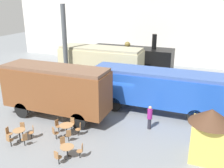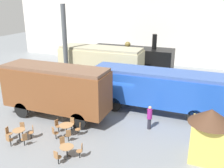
{
  "view_description": "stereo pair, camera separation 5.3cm",
  "coord_description": "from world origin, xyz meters",
  "px_view_note": "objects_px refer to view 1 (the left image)",
  "views": [
    {
      "loc": [
        6.07,
        -17.52,
        8.44
      ],
      "look_at": [
        -1.19,
        1.0,
        1.6
      ],
      "focal_mm": 40.0,
      "sensor_mm": 36.0,
      "label": 1
    },
    {
      "loc": [
        6.12,
        -17.5,
        8.44
      ],
      "look_at": [
        -1.19,
        1.0,
        1.6
      ],
      "focal_mm": 40.0,
      "sensor_mm": 36.0,
      "label": 2
    }
  ],
  "objects_px": {
    "cafe_table_far": "(67,149)",
    "passenger_coach_vintage": "(101,63)",
    "steam_locomotive": "(131,59)",
    "streamlined_locomotive": "(167,89)",
    "ticket_kiosk": "(209,132)",
    "cafe_table_near": "(66,127)",
    "cafe_table_mid": "(19,133)",
    "visitor_person": "(150,117)",
    "passenger_coach_wooden": "(56,88)",
    "cafe_chair_0": "(55,132)"
  },
  "relations": [
    {
      "from": "cafe_table_near",
      "to": "cafe_table_mid",
      "type": "distance_m",
      "value": 2.87
    },
    {
      "from": "cafe_chair_0",
      "to": "passenger_coach_wooden",
      "type": "bearing_deg",
      "value": 61.81
    },
    {
      "from": "cafe_table_near",
      "to": "cafe_chair_0",
      "type": "relative_size",
      "value": 1.01
    },
    {
      "from": "cafe_table_far",
      "to": "cafe_chair_0",
      "type": "bearing_deg",
      "value": 141.71
    },
    {
      "from": "passenger_coach_vintage",
      "to": "ticket_kiosk",
      "type": "relative_size",
      "value": 2.75
    },
    {
      "from": "cafe_chair_0",
      "to": "passenger_coach_vintage",
      "type": "bearing_deg",
      "value": 39.82
    },
    {
      "from": "cafe_table_near",
      "to": "cafe_table_mid",
      "type": "relative_size",
      "value": 1.13
    },
    {
      "from": "passenger_coach_vintage",
      "to": "streamlined_locomotive",
      "type": "bearing_deg",
      "value": -29.64
    },
    {
      "from": "steam_locomotive",
      "to": "cafe_chair_0",
      "type": "height_order",
      "value": "steam_locomotive"
    },
    {
      "from": "streamlined_locomotive",
      "to": "cafe_table_near",
      "type": "xyz_separation_m",
      "value": [
        -5.36,
        -5.76,
        -1.39
      ]
    },
    {
      "from": "cafe_table_near",
      "to": "visitor_person",
      "type": "relative_size",
      "value": 0.52
    },
    {
      "from": "passenger_coach_vintage",
      "to": "cafe_table_near",
      "type": "height_order",
      "value": "passenger_coach_vintage"
    },
    {
      "from": "streamlined_locomotive",
      "to": "cafe_table_mid",
      "type": "xyz_separation_m",
      "value": [
        -7.72,
        -7.41,
        -1.41
      ]
    },
    {
      "from": "visitor_person",
      "to": "cafe_table_far",
      "type": "bearing_deg",
      "value": -125.5
    },
    {
      "from": "streamlined_locomotive",
      "to": "cafe_table_far",
      "type": "height_order",
      "value": "streamlined_locomotive"
    },
    {
      "from": "passenger_coach_vintage",
      "to": "visitor_person",
      "type": "height_order",
      "value": "passenger_coach_vintage"
    },
    {
      "from": "streamlined_locomotive",
      "to": "ticket_kiosk",
      "type": "distance_m",
      "value": 5.94
    },
    {
      "from": "cafe_table_far",
      "to": "passenger_coach_vintage",
      "type": "bearing_deg",
      "value": 105.11
    },
    {
      "from": "cafe_table_near",
      "to": "ticket_kiosk",
      "type": "relative_size",
      "value": 0.29
    },
    {
      "from": "passenger_coach_wooden",
      "to": "cafe_table_mid",
      "type": "xyz_separation_m",
      "value": [
        -0.27,
        -3.81,
        -1.72
      ]
    },
    {
      "from": "steam_locomotive",
      "to": "streamlined_locomotive",
      "type": "height_order",
      "value": "steam_locomotive"
    },
    {
      "from": "passenger_coach_wooden",
      "to": "cafe_chair_0",
      "type": "relative_size",
      "value": 9.12
    },
    {
      "from": "cafe_table_far",
      "to": "cafe_chair_0",
      "type": "xyz_separation_m",
      "value": [
        -1.71,
        1.35,
        -0.02
      ]
    },
    {
      "from": "passenger_coach_vintage",
      "to": "steam_locomotive",
      "type": "bearing_deg",
      "value": 63.01
    },
    {
      "from": "cafe_table_mid",
      "to": "ticket_kiosk",
      "type": "height_order",
      "value": "ticket_kiosk"
    },
    {
      "from": "streamlined_locomotive",
      "to": "cafe_chair_0",
      "type": "relative_size",
      "value": 13.97
    },
    {
      "from": "cafe_table_near",
      "to": "cafe_table_mid",
      "type": "height_order",
      "value": "cafe_table_mid"
    },
    {
      "from": "ticket_kiosk",
      "to": "visitor_person",
      "type": "bearing_deg",
      "value": 150.35
    },
    {
      "from": "steam_locomotive",
      "to": "cafe_table_near",
      "type": "height_order",
      "value": "steam_locomotive"
    },
    {
      "from": "passenger_coach_wooden",
      "to": "ticket_kiosk",
      "type": "xyz_separation_m",
      "value": [
        10.57,
        -1.45,
        -0.63
      ]
    },
    {
      "from": "steam_locomotive",
      "to": "cafe_table_near",
      "type": "xyz_separation_m",
      "value": [
        -0.03,
        -13.8,
        -1.42
      ]
    },
    {
      "from": "passenger_coach_vintage",
      "to": "visitor_person",
      "type": "distance_m",
      "value": 9.86
    },
    {
      "from": "streamlined_locomotive",
      "to": "visitor_person",
      "type": "height_order",
      "value": "streamlined_locomotive"
    },
    {
      "from": "cafe_table_near",
      "to": "visitor_person",
      "type": "distance_m",
      "value": 5.56
    },
    {
      "from": "steam_locomotive",
      "to": "cafe_table_far",
      "type": "relative_size",
      "value": 11.59
    },
    {
      "from": "passenger_coach_wooden",
      "to": "ticket_kiosk",
      "type": "bearing_deg",
      "value": -7.79
    },
    {
      "from": "ticket_kiosk",
      "to": "cafe_table_far",
      "type": "bearing_deg",
      "value": -159.01
    },
    {
      "from": "steam_locomotive",
      "to": "cafe_table_far",
      "type": "distance_m",
      "value": 15.96
    },
    {
      "from": "streamlined_locomotive",
      "to": "visitor_person",
      "type": "bearing_deg",
      "value": -101.45
    },
    {
      "from": "passenger_coach_wooden",
      "to": "cafe_table_far",
      "type": "relative_size",
      "value": 10.14
    },
    {
      "from": "ticket_kiosk",
      "to": "steam_locomotive",
      "type": "bearing_deg",
      "value": 122.88
    },
    {
      "from": "cafe_table_far",
      "to": "visitor_person",
      "type": "xyz_separation_m",
      "value": [
        3.48,
        4.88,
        0.38
      ]
    },
    {
      "from": "steam_locomotive",
      "to": "cafe_table_mid",
      "type": "bearing_deg",
      "value": -98.79
    },
    {
      "from": "ticket_kiosk",
      "to": "cafe_table_near",
      "type": "bearing_deg",
      "value": -175.17
    },
    {
      "from": "steam_locomotive",
      "to": "cafe_chair_0",
      "type": "distance_m",
      "value": 14.58
    },
    {
      "from": "streamlined_locomotive",
      "to": "cafe_table_far",
      "type": "bearing_deg",
      "value": -117.56
    },
    {
      "from": "visitor_person",
      "to": "ticket_kiosk",
      "type": "height_order",
      "value": "ticket_kiosk"
    },
    {
      "from": "passenger_coach_vintage",
      "to": "streamlined_locomotive",
      "type": "distance_m",
      "value": 8.41
    },
    {
      "from": "steam_locomotive",
      "to": "visitor_person",
      "type": "bearing_deg",
      "value": -66.64
    },
    {
      "from": "steam_locomotive",
      "to": "ticket_kiosk",
      "type": "relative_size",
      "value": 3.02
    }
  ]
}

